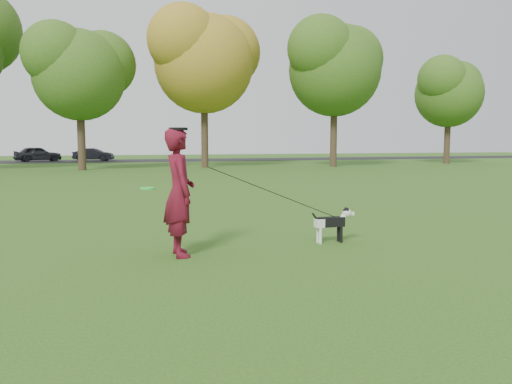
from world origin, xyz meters
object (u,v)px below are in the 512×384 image
object	(u,v)px
man	(179,193)
car_left	(38,154)
dog	(333,221)
car_mid	(93,155)

from	to	relation	value
man	car_left	size ratio (longest dim) A/B	0.52
man	car_left	world-z (taller)	man
dog	car_left	bearing A→B (deg)	104.15
car_left	car_mid	distance (m)	4.67
man	dog	distance (m)	2.87
dog	car_left	xyz separation A→B (m)	(-9.97, 39.56, 0.30)
car_left	car_mid	xyz separation A→B (m)	(4.67, 0.00, -0.09)
car_left	man	bearing A→B (deg)	171.56
car_mid	car_left	bearing A→B (deg)	105.29
man	car_mid	bearing A→B (deg)	-0.73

